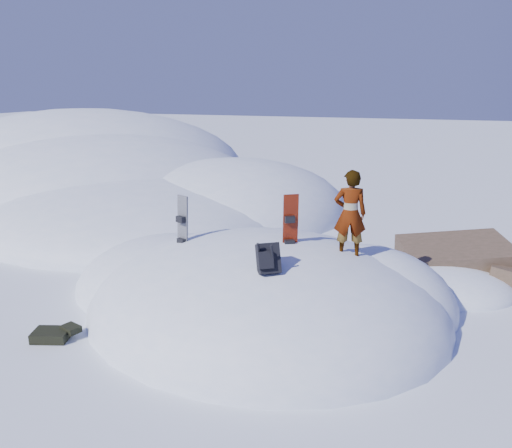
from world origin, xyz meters
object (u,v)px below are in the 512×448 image
(backpack, at_px, (268,259))
(person, at_px, (350,214))
(snowboard_red, at_px, (290,233))
(snowboard_dark, at_px, (182,233))

(backpack, distance_m, person, 1.86)
(snowboard_red, distance_m, person, 1.14)
(backpack, height_order, person, person)
(snowboard_dark, relative_size, person, 0.95)
(backpack, bearing_deg, person, 20.25)
(person, bearing_deg, snowboard_red, -2.13)
(backpack, bearing_deg, snowboard_red, 55.56)
(backpack, relative_size, person, 0.37)
(backpack, bearing_deg, snowboard_dark, 119.47)
(snowboard_red, bearing_deg, snowboard_dark, 151.27)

